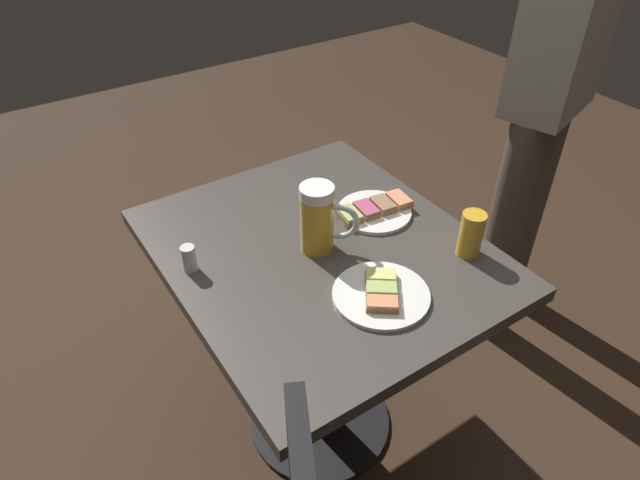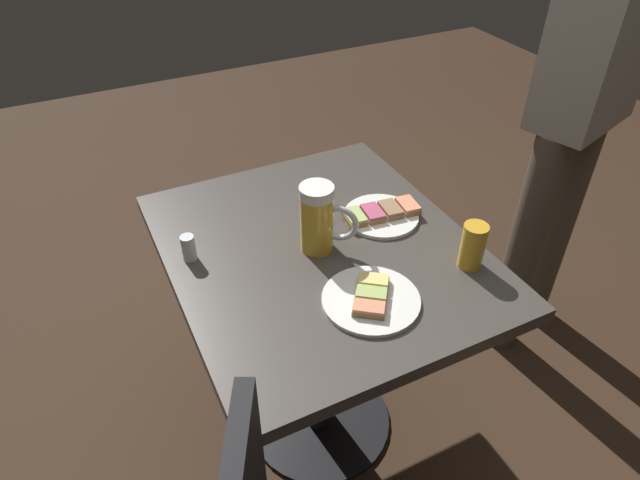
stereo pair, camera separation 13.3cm
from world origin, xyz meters
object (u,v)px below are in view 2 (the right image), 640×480
object	(u,v)px
plate_far	(381,214)
beer_mug	(319,219)
patron_standing	(589,83)
plate_near	(371,299)
salt_shaker	(189,248)
beer_glass_small	(473,246)

from	to	relation	value
plate_far	beer_mug	distance (m)	0.22
beer_mug	patron_standing	bearing A→B (deg)	3.94
plate_near	salt_shaker	world-z (taller)	salt_shaker
plate_near	patron_standing	world-z (taller)	patron_standing
plate_far	patron_standing	size ratio (longest dim) A/B	0.12
plate_far	beer_glass_small	size ratio (longest dim) A/B	1.80
patron_standing	beer_glass_small	bearing A→B (deg)	7.81
beer_mug	salt_shaker	distance (m)	0.31
plate_near	salt_shaker	size ratio (longest dim) A/B	3.26
plate_near	beer_glass_small	xyz separation A→B (m)	(0.26, 0.00, 0.05)
plate_far	beer_mug	world-z (taller)	beer_mug
salt_shaker	patron_standing	world-z (taller)	patron_standing
plate_near	beer_glass_small	world-z (taller)	beer_glass_small
plate_near	patron_standing	distance (m)	0.91
patron_standing	beer_mug	bearing A→B (deg)	-13.30
plate_near	beer_mug	size ratio (longest dim) A/B	1.23
beer_glass_small	beer_mug	bearing A→B (deg)	143.48
plate_near	plate_far	distance (m)	0.31
beer_mug	beer_glass_small	distance (m)	0.35
plate_near	beer_glass_small	distance (m)	0.27
beer_mug	beer_glass_small	xyz separation A→B (m)	(0.28, -0.21, -0.03)
beer_mug	salt_shaker	world-z (taller)	beer_mug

